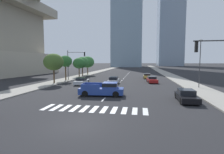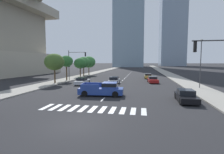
% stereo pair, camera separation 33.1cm
% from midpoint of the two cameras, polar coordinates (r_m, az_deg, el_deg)
% --- Properties ---
extents(ground_plane, '(800.00, 800.00, 0.00)m').
position_cam_midpoint_polar(ground_plane, '(12.28, -11.64, -15.28)').
color(ground_plane, '#232326').
extents(sidewalk_east, '(4.00, 260.00, 0.15)m').
position_cam_midpoint_polar(sidewalk_east, '(41.88, 21.14, -0.94)').
color(sidewalk_east, gray).
rests_on(sidewalk_east, ground).
extents(sidewalk_west, '(4.00, 260.00, 0.15)m').
position_cam_midpoint_polar(sidewalk_west, '(44.36, -13.52, -0.41)').
color(sidewalk_west, gray).
rests_on(sidewalk_west, ground).
extents(crosswalk_near, '(9.45, 2.21, 0.01)m').
position_cam_midpoint_polar(crosswalk_near, '(15.92, -6.42, -10.40)').
color(crosswalk_near, silver).
rests_on(crosswalk_near, ground).
extents(lane_divider_center, '(0.14, 50.00, 0.01)m').
position_cam_midpoint_polar(lane_divider_center, '(43.18, 3.57, -0.52)').
color(lane_divider_center, silver).
rests_on(lane_divider_center, ground).
extents(pickup_truck, '(5.56, 2.40, 1.67)m').
position_cam_midpoint_polar(pickup_truck, '(21.69, -3.19, -4.01)').
color(pickup_truck, navy).
rests_on(pickup_truck, ground).
extents(sedan_silver_0, '(1.81, 4.29, 1.29)m').
position_cam_midpoint_polar(sedan_silver_0, '(33.61, 0.27, -1.13)').
color(sedan_silver_0, '#B7BABF').
rests_on(sedan_silver_0, ground).
extents(sedan_silver_1, '(1.88, 4.76, 1.27)m').
position_cam_midpoint_polar(sedan_silver_1, '(32.75, -10.15, -1.38)').
color(sedan_silver_1, '#B7BABF').
rests_on(sedan_silver_1, ground).
extents(sedan_gold_2, '(1.88, 4.55, 1.20)m').
position_cam_midpoint_polar(sedan_gold_2, '(44.70, 11.23, 0.30)').
color(sedan_gold_2, '#B28E38').
rests_on(sedan_gold_2, ground).
extents(sedan_black_3, '(1.92, 4.31, 1.26)m').
position_cam_midpoint_polar(sedan_black_3, '(20.24, 22.78, -5.75)').
color(sedan_black_3, black).
rests_on(sedan_black_3, ground).
extents(sedan_red_4, '(2.10, 4.69, 1.24)m').
position_cam_midpoint_polar(sedan_red_4, '(35.95, 12.70, -0.87)').
color(sedan_red_4, maroon).
rests_on(sedan_red_4, ground).
extents(traffic_signal_far, '(4.37, 0.28, 6.49)m').
position_cam_midpoint_polar(traffic_signal_far, '(39.11, -12.57, 5.45)').
color(traffic_signal_far, '#333335').
rests_on(traffic_signal_far, sidewalk_west).
extents(street_lamp_east, '(0.50, 0.24, 7.49)m').
position_cam_midpoint_polar(street_lamp_east, '(30.32, 26.61, 5.04)').
color(street_lamp_east, '#3F3F42').
rests_on(street_lamp_east, sidewalk_east).
extents(street_tree_nearest, '(3.71, 3.71, 5.58)m').
position_cam_midpoint_polar(street_tree_nearest, '(34.70, -18.85, 4.67)').
color(street_tree_nearest, '#4C3823').
rests_on(street_tree_nearest, sidewalk_west).
extents(street_tree_second, '(2.88, 2.88, 5.38)m').
position_cam_midpoint_polar(street_tree_second, '(39.44, -15.26, 4.99)').
color(street_tree_second, '#4C3823').
rests_on(street_tree_second, sidewalk_west).
extents(street_tree_third, '(3.32, 3.32, 5.02)m').
position_cam_midpoint_polar(street_tree_third, '(47.39, -10.96, 4.43)').
color(street_tree_third, '#4C3823').
rests_on(street_tree_third, sidewalk_west).
extents(street_tree_fourth, '(3.61, 3.61, 5.38)m').
position_cam_midpoint_polar(street_tree_fourth, '(50.00, -9.87, 4.76)').
color(street_tree_fourth, '#4C3823').
rests_on(street_tree_fourth, sidewalk_west).
extents(street_tree_fifth, '(4.13, 4.13, 5.67)m').
position_cam_midpoint_polar(street_tree_fifth, '(54.65, -8.20, 4.88)').
color(street_tree_fifth, '#4C3823').
rests_on(street_tree_fifth, sidewalk_west).
extents(office_tower_center_skyline, '(21.89, 27.70, 103.62)m').
position_cam_midpoint_polar(office_tower_center_skyline, '(182.33, 18.51, 18.10)').
color(office_tower_center_skyline, '#8C9EB2').
rests_on(office_tower_center_skyline, ground).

